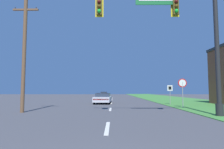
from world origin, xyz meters
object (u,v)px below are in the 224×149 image
(route_sign_post, at_px, (170,90))
(far_car, at_px, (104,94))
(utility_pole_near, at_px, (24,52))
(signal_mast, at_px, (184,32))
(stop_sign, at_px, (182,86))
(car_ahead, at_px, (103,98))

(route_sign_post, bearing_deg, far_car, 105.34)
(route_sign_post, height_order, utility_pole_near, utility_pole_near)
(signal_mast, bearing_deg, stop_sign, 72.76)
(stop_sign, bearing_deg, signal_mast, -107.24)
(stop_sign, xyz_separation_m, route_sign_post, (0.01, 3.91, -0.34))
(car_ahead, height_order, route_sign_post, route_sign_post)
(far_car, xyz_separation_m, stop_sign, (8.57, -35.17, 1.26))
(car_ahead, height_order, far_car, same)
(signal_mast, distance_m, utility_pole_near, 10.73)
(signal_mast, relative_size, car_ahead, 1.89)
(car_ahead, xyz_separation_m, stop_sign, (7.27, -5.96, 1.26))
(far_car, bearing_deg, signal_mast, -80.60)
(stop_sign, bearing_deg, utility_pole_near, -163.19)
(signal_mast, distance_m, far_car, 41.73)
(car_ahead, distance_m, utility_pole_near, 11.49)
(signal_mast, height_order, far_car, signal_mast)
(stop_sign, height_order, utility_pole_near, utility_pole_near)
(car_ahead, relative_size, stop_sign, 1.75)
(stop_sign, xyz_separation_m, utility_pole_near, (-12.29, -3.71, 2.37))
(utility_pole_near, bearing_deg, far_car, 84.53)
(car_ahead, distance_m, far_car, 29.25)
(utility_pole_near, bearing_deg, route_sign_post, 31.80)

